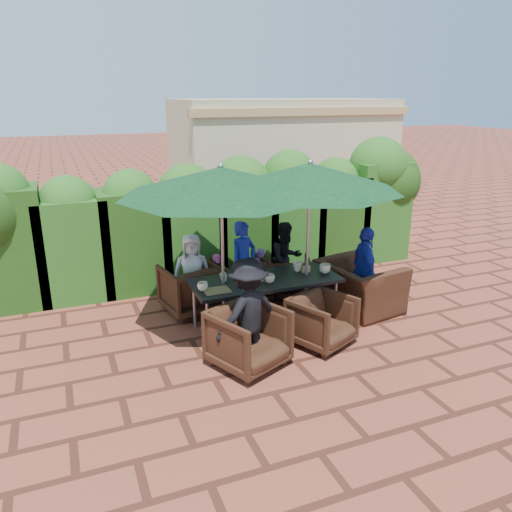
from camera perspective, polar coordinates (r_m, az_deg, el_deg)
name	(u,v)px	position (r m, az deg, el deg)	size (l,w,h in m)	color
ground	(263,326)	(7.57, 0.81, -8.05)	(80.00, 80.00, 0.00)	brown
dining_table	(265,284)	(7.33, 1.07, -3.18)	(2.18, 0.90, 0.75)	black
umbrella_left	(221,181)	(6.75, -4.02, 8.50)	(2.80, 2.80, 2.46)	gray
umbrella_right	(310,177)	(7.14, 6.17, 8.97)	(2.63, 2.63, 2.46)	gray
chair_far_left	(191,286)	(7.98, -7.47, -3.44)	(0.83, 0.78, 0.86)	black
chair_far_mid	(241,278)	(8.30, -1.69, -2.52)	(0.81, 0.76, 0.83)	black
chair_far_right	(289,275)	(8.56, 3.74, -2.18)	(0.72, 0.68, 0.75)	black
chair_near_left	(249,335)	(6.36, -0.85, -9.04)	(0.83, 0.78, 0.86)	black
chair_near_right	(322,318)	(6.96, 7.56, -7.08)	(0.75, 0.71, 0.78)	black
chair_end_right	(360,279)	(8.12, 11.80, -2.54)	(1.20, 0.78, 1.05)	black
adult_far_left	(192,272)	(8.01, -7.31, -1.84)	(0.62, 0.37, 1.25)	silver
adult_far_mid	(244,263)	(8.14, -1.43, -0.82)	(0.50, 0.41, 1.40)	#1E2BA2
adult_far_right	(286,259)	(8.52, 3.44, -0.35)	(0.62, 0.38, 1.29)	black
adult_near_left	(248,313)	(6.30, -0.97, -6.49)	(0.91, 0.42, 1.42)	black
adult_end_right	(365,270)	(8.04, 12.30, -1.55)	(0.81, 0.40, 1.38)	#1E2BA2
child_left	(218,280)	(8.21, -4.37, -2.70)	(0.31, 0.25, 0.86)	#D64B98
child_right	(261,274)	(8.44, 0.56, -2.01)	(0.31, 0.25, 0.87)	#8E52B2
pedestrian_a	(257,209)	(11.42, 0.11, 5.36)	(1.53, 0.55, 1.64)	#227E33
pedestrian_b	(295,198)	(12.23, 4.52, 6.60)	(0.88, 0.54, 1.83)	#D64B98
pedestrian_c	(328,197)	(12.57, 8.26, 6.70)	(1.15, 0.53, 1.80)	gray
cup_a	(203,286)	(6.89, -6.12, -3.48)	(0.15, 0.15, 0.12)	beige
cup_b	(224,277)	(7.22, -3.70, -2.43)	(0.12, 0.12, 0.12)	beige
cup_c	(270,278)	(7.15, 1.55, -2.57)	(0.15, 0.15, 0.12)	beige
cup_d	(297,266)	(7.64, 4.74, -1.17)	(0.15, 0.15, 0.14)	beige
cup_e	(325,269)	(7.59, 7.88, -1.43)	(0.17, 0.17, 0.14)	beige
ketchup_bottle	(257,273)	(7.30, 0.16, -1.92)	(0.04, 0.04, 0.17)	#B20C0A
sauce_bottle	(258,272)	(7.31, 0.23, -1.89)	(0.04, 0.04, 0.17)	#4C230C
serving_tray	(217,290)	(6.88, -4.49, -3.94)	(0.35, 0.25, 0.02)	olive
number_block_left	(259,278)	(7.19, 0.36, -2.54)	(0.12, 0.06, 0.10)	tan
number_block_right	(306,269)	(7.59, 5.73, -1.50)	(0.12, 0.06, 0.10)	tan
hedge_wall	(213,210)	(9.20, -4.90, 5.25)	(9.10, 1.60, 2.52)	#19340E
building	(282,157)	(14.71, 2.99, 11.28)	(6.20, 3.08, 3.20)	beige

